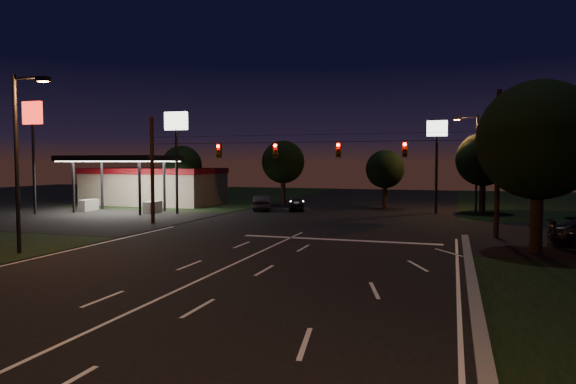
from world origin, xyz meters
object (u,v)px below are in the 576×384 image
at_px(utility_pole_right, 496,238).
at_px(tree_right_near, 539,142).
at_px(car_oncoming_a, 297,204).
at_px(car_oncoming_b, 263,203).

height_order(utility_pole_right, tree_right_near, tree_right_near).
bearing_deg(car_oncoming_a, tree_right_near, 118.66).
bearing_deg(car_oncoming_a, utility_pole_right, 124.88).
bearing_deg(utility_pole_right, car_oncoming_a, 141.18).
bearing_deg(car_oncoming_b, utility_pole_right, 130.78).
distance_m(utility_pole_right, car_oncoming_a, 21.58).
distance_m(car_oncoming_a, car_oncoming_b, 3.29).
distance_m(tree_right_near, car_oncoming_a, 26.43).
relative_size(utility_pole_right, tree_right_near, 1.03).
height_order(utility_pole_right, car_oncoming_a, utility_pole_right).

